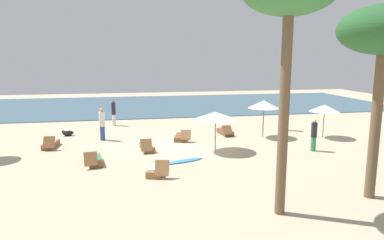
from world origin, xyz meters
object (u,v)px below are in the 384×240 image
Objects in this scene: umbrella_2 at (264,104)px; dog at (68,133)px; person_0 at (102,124)px; lounger_2 at (94,160)px; person_3 at (314,135)px; lounger_3 at (181,137)px; person_1 at (286,116)px; surfboard at (184,161)px; lounger_4 at (225,132)px; palm_0 at (384,34)px; umbrella_3 at (325,108)px; lounger_6 at (157,170)px; umbrella_1 at (216,116)px; lounger_1 at (51,144)px; person_2 at (114,112)px; lounger_5 at (147,147)px.

umbrella_2 is 3.03× the size of dog.
dog is (-2.20, 1.56, -0.79)m from person_0.
person_3 is (10.98, 0.28, 0.68)m from lounger_2.
lounger_3 is 0.96× the size of person_1.
dog reaches higher than surfboard.
lounger_4 is 4.35m from person_1.
dog is (-13.09, 6.06, -0.68)m from person_3.
palm_0 is (0.12, -9.52, 3.53)m from umbrella_2.
lounger_6 is (-10.47, -4.90, -1.62)m from umbrella_3.
umbrella_3 is 1.16× the size of lounger_6.
lounger_6 is at bearing -68.95° from person_0.
lounger_3 is 3.11m from lounger_4.
person_3 is at bearing -10.24° from umbrella_1.
person_3 is (8.31, 2.18, 0.68)m from lounger_6.
umbrella_1 reaches higher than lounger_4.
lounger_2 is 6.68m from dog.
umbrella_2 is 7.18m from surfboard.
person_1 is at bearing -3.77° from dog.
lounger_2 is at bearing -53.87° from lounger_1.
person_0 is at bearing 111.05° from lounger_6.
umbrella_2 is 12.14m from dog.
lounger_2 is at bearing -168.79° from umbrella_1.
lounger_2 is 2.35× the size of dog.
person_2 is at bearing 161.13° from person_1.
umbrella_1 is 0.97× the size of umbrella_2.
person_0 reaches higher than lounger_1.
lounger_3 is 7.13m from dog.
umbrella_1 reaches higher than person_2.
lounger_1 is 7.52m from lounger_6.
umbrella_1 is at bearing -56.43° from person_2.
umbrella_2 is 1.12× the size of umbrella_3.
lounger_4 is 8.23m from person_2.
person_2 is at bearing 121.29° from palm_0.
lounger_1 is at bearing 133.99° from lounger_6.
palm_0 is at bearing -46.87° from lounger_5.
umbrella_1 reaches higher than umbrella_3.
lounger_2 is at bearing -146.94° from lounger_4.
person_0 is 14.99m from palm_0.
lounger_4 is (-5.56, 1.94, -1.63)m from umbrella_3.
palm_0 reaches higher than umbrella_3.
umbrella_2 reaches higher than person_3.
lounger_5 is 9.98m from person_1.
lounger_5 is at bearing -43.45° from dog.
person_1 is (9.33, 3.44, 0.76)m from lounger_5.
umbrella_2 is at bearing -6.04° from person_0.
umbrella_1 is 9.00m from lounger_1.
palm_0 reaches higher than umbrella_2.
person_0 is (-13.05, 1.79, -0.83)m from umbrella_3.
umbrella_1 reaches higher than lounger_3.
person_2 is at bearing 139.11° from person_3.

